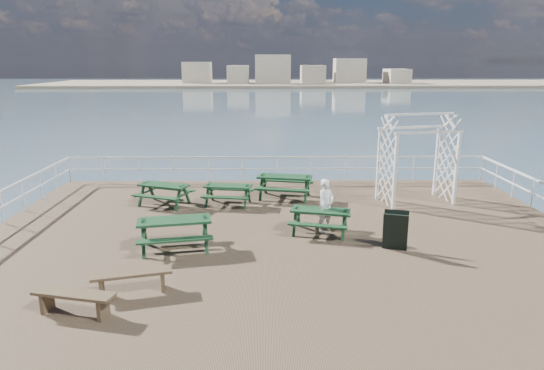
{
  "coord_description": "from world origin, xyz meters",
  "views": [
    {
      "loc": [
        -0.54,
        -13.43,
        5.03
      ],
      "look_at": [
        -0.29,
        1.9,
        1.1
      ],
      "focal_mm": 32.0,
      "sensor_mm": 36.0,
      "label": 1
    }
  ],
  "objects": [
    {
      "name": "picnic_table_b",
      "position": [
        -4.15,
        3.38,
        0.55
      ],
      "size": [
        2.17,
        1.97,
        0.87
      ],
      "rotation": [
        0.0,
        0.0,
        -0.37
      ],
      "color": "#163D1D",
      "rests_on": "ground"
    },
    {
      "name": "person",
      "position": [
        1.3,
        0.48,
        0.81
      ],
      "size": [
        0.71,
        0.67,
        1.63
      ],
      "primitive_type": "imported",
      "rotation": [
        0.0,
        0.0,
        0.63
      ],
      "color": "white",
      "rests_on": "ground"
    },
    {
      "name": "picnic_table_d",
      "position": [
        -3.01,
        -0.84,
        0.62
      ],
      "size": [
        2.24,
        1.94,
        0.96
      ],
      "rotation": [
        0.0,
        0.0,
        0.19
      ],
      "color": "#163D1D",
      "rests_on": "ground"
    },
    {
      "name": "railing",
      "position": [
        -0.07,
        2.57,
        0.87
      ],
      "size": [
        17.77,
        13.76,
        1.1
      ],
      "color": "silver",
      "rests_on": "ground"
    },
    {
      "name": "picnic_table_e",
      "position": [
        1.13,
        0.34,
        0.54
      ],
      "size": [
        2.02,
        1.78,
        0.84
      ],
      "rotation": [
        0.0,
        0.0,
        -0.25
      ],
      "color": "#163D1D",
      "rests_on": "ground"
    },
    {
      "name": "picnic_table_c",
      "position": [
        0.23,
        4.2,
        0.63
      ],
      "size": [
        2.3,
        2.0,
        0.98
      ],
      "rotation": [
        0.0,
        0.0,
        -0.2
      ],
      "color": "#163D1D",
      "rests_on": "ground"
    },
    {
      "name": "picnic_table_a",
      "position": [
        -1.85,
        3.38,
        0.52
      ],
      "size": [
        1.87,
        1.6,
        0.82
      ],
      "rotation": [
        0.0,
        0.0,
        -0.15
      ],
      "color": "#163D1D",
      "rests_on": "ground"
    },
    {
      "name": "flat_bench_far",
      "position": [
        -4.42,
        -4.42,
        0.37
      ],
      "size": [
        1.77,
        0.8,
        0.49
      ],
      "rotation": [
        0.0,
        0.0,
        -0.24
      ],
      "color": "brown",
      "rests_on": "ground"
    },
    {
      "name": "sandwich_board",
      "position": [
        3.03,
        -1.01,
        0.53
      ],
      "size": [
        0.78,
        0.67,
        1.09
      ],
      "rotation": [
        0.0,
        0.0,
        -0.3
      ],
      "color": "black",
      "rests_on": "ground"
    },
    {
      "name": "trellis_arbor",
      "position": [
        5.0,
        3.68,
        1.44
      ],
      "size": [
        2.85,
        1.93,
        3.25
      ],
      "rotation": [
        0.0,
        0.0,
        0.22
      ],
      "color": "silver",
      "rests_on": "ground"
    },
    {
      "name": "ground",
      "position": [
        0.0,
        0.0,
        -0.15
      ],
      "size": [
        18.0,
        14.0,
        0.3
      ],
      "primitive_type": "cube",
      "color": "brown",
      "rests_on": "ground"
    },
    {
      "name": "sea_backdrop",
      "position": [
        12.54,
        134.07,
        -0.51
      ],
      "size": [
        300.0,
        300.0,
        9.2
      ],
      "color": "#3A5261",
      "rests_on": "ground"
    },
    {
      "name": "flat_bench_near",
      "position": [
        -3.49,
        -3.47,
        0.37
      ],
      "size": [
        1.79,
        0.84,
        0.5
      ],
      "rotation": [
        0.0,
        0.0,
        0.26
      ],
      "color": "brown",
      "rests_on": "ground"
    }
  ]
}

